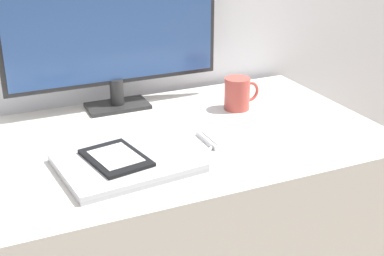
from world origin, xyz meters
The scene contains 7 objects.
desk centered at (0.00, 0.18, 0.37)m, with size 1.21×0.68×0.74m.
monitor centered at (-0.03, 0.45, 1.02)m, with size 0.65×0.11×0.50m.
keyboard centered at (0.23, 0.10, 0.75)m, with size 0.26×0.12×0.01m.
laptop centered at (-0.13, 0.05, 0.75)m, with size 0.34×0.27×0.02m.
ereader centered at (-0.16, 0.06, 0.77)m, with size 0.15×0.19×0.01m.
coffee_mug centered at (0.30, 0.29, 0.79)m, with size 0.11×0.08×0.10m.
pen centered at (0.09, 0.05, 0.75)m, with size 0.12×0.11×0.01m.
Camera 1 is at (-0.46, -1.05, 1.33)m, focal length 50.00 mm.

